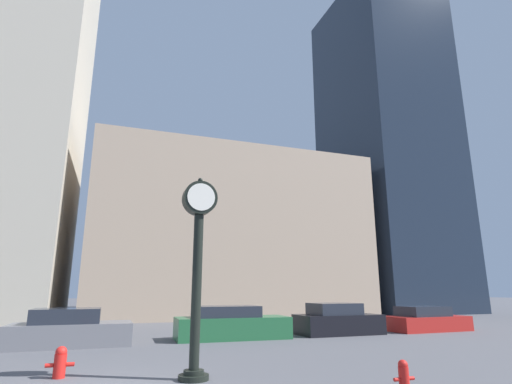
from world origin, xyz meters
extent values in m
cube|color=tan|center=(9.28, 24.00, 6.42)|extent=(21.60, 12.00, 12.85)
cube|color=#1E2838|center=(26.38, 24.00, 16.77)|extent=(9.84, 12.00, 33.55)
cylinder|color=black|center=(2.32, 0.92, 0.06)|extent=(0.71, 0.71, 0.12)
cylinder|color=black|center=(2.32, 0.92, 0.17)|extent=(0.47, 0.47, 0.10)
cylinder|color=black|center=(2.32, 0.92, 2.03)|extent=(0.24, 0.24, 3.63)
cylinder|color=black|center=(2.32, 0.92, 4.27)|extent=(0.85, 0.38, 0.85)
cylinder|color=white|center=(2.32, 0.72, 4.27)|extent=(0.70, 0.02, 0.70)
cylinder|color=white|center=(2.32, 1.12, 4.27)|extent=(0.70, 0.02, 0.70)
sphere|color=black|center=(2.32, 0.92, 4.76)|extent=(0.12, 0.12, 0.12)
cube|color=slate|center=(-0.89, 8.04, 0.41)|extent=(4.25, 1.97, 0.82)
cube|color=#232833|center=(-1.10, 8.04, 1.08)|extent=(2.34, 1.72, 0.52)
cube|color=#236038|center=(5.35, 8.19, 0.45)|extent=(4.82, 1.95, 0.89)
cube|color=#232833|center=(5.12, 8.20, 1.12)|extent=(2.67, 1.67, 0.46)
cube|color=black|center=(10.53, 8.27, 0.44)|extent=(3.97, 1.95, 0.89)
cube|color=#232833|center=(10.34, 8.27, 1.15)|extent=(2.19, 1.70, 0.52)
cube|color=red|center=(15.61, 8.22, 0.36)|extent=(4.25, 2.01, 0.72)
cube|color=#232833|center=(15.40, 8.21, 0.96)|extent=(2.35, 1.73, 0.48)
cylinder|color=red|center=(-0.62, 2.17, 0.27)|extent=(0.28, 0.28, 0.53)
sphere|color=red|center=(-0.62, 2.17, 0.58)|extent=(0.26, 0.26, 0.26)
cylinder|color=red|center=(-0.85, 2.17, 0.29)|extent=(0.18, 0.10, 0.10)
cylinder|color=red|center=(-0.40, 2.17, 0.29)|extent=(0.18, 0.10, 0.10)
cylinder|color=red|center=(6.06, -1.73, 0.25)|extent=(0.21, 0.21, 0.51)
sphere|color=red|center=(6.06, -1.73, 0.55)|extent=(0.20, 0.20, 0.20)
cylinder|color=red|center=(5.89, -1.73, 0.28)|extent=(0.13, 0.07, 0.07)
cylinder|color=red|center=(6.23, -1.73, 0.28)|extent=(0.13, 0.07, 0.07)
camera|label=1|loc=(0.39, -8.90, 2.02)|focal=28.00mm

